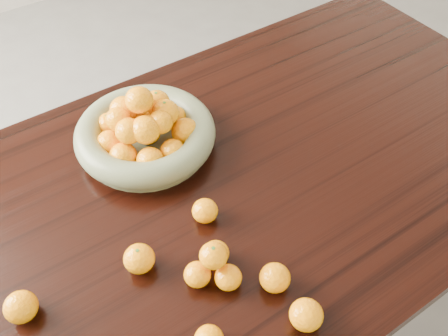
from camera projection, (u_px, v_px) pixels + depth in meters
ground at (217, 323)px, 1.77m from camera, size 5.00×5.00×0.00m
dining_table at (214, 210)px, 1.28m from camera, size 2.00×1.00×0.75m
fruit_bowl at (145, 131)px, 1.28m from camera, size 0.36×0.36×0.18m
orange_pyramid at (214, 265)px, 1.03m from camera, size 0.12×0.12×0.10m
loose_orange_0 at (139, 259)px, 1.05m from camera, size 0.07×0.07×0.06m
loose_orange_2 at (306, 315)px, 0.96m from camera, size 0.07×0.07×0.06m
loose_orange_3 at (21, 307)px, 0.97m from camera, size 0.07×0.07×0.06m
loose_orange_4 at (275, 278)px, 1.02m from camera, size 0.06×0.06×0.06m
loose_orange_5 at (205, 211)px, 1.14m from camera, size 0.06×0.06×0.06m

